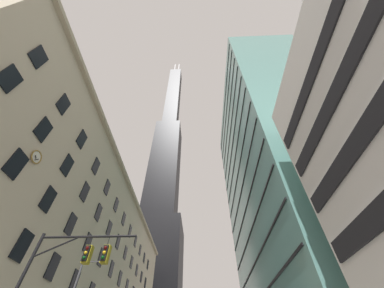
% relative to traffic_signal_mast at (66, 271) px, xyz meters
% --- Properties ---
extents(station_building, '(17.73, 69.19, 27.69)m').
position_rel_traffic_signal_mast_xyz_m(station_building, '(-14.75, 23.81, 8.41)').
color(station_building, '#BCAF93').
rests_on(station_building, ground).
extents(dark_skyscraper, '(22.10, 22.10, 220.49)m').
position_rel_traffic_signal_mast_xyz_m(dark_skyscraper, '(-10.86, 78.61, 61.07)').
color(dark_skyscraper, black).
rests_on(dark_skyscraper, ground).
extents(glass_office_midrise, '(14.96, 34.78, 55.10)m').
position_rel_traffic_signal_mast_xyz_m(glass_office_midrise, '(23.21, 20.10, 22.14)').
color(glass_office_midrise, slate).
rests_on(glass_office_midrise, ground).
extents(traffic_signal_mast, '(6.43, 0.63, 7.48)m').
position_rel_traffic_signal_mast_xyz_m(traffic_signal_mast, '(0.00, 0.00, 0.00)').
color(traffic_signal_mast, black).
rests_on(traffic_signal_mast, sidewalk_left).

